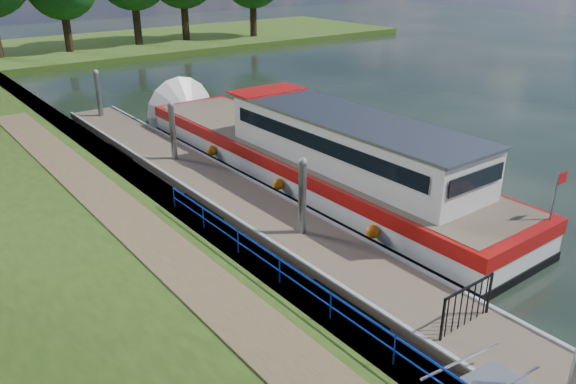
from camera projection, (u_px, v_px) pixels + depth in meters
bank_edge at (145, 189)px, 21.55m from camera, size 1.10×90.00×0.78m
far_bank at (127, 44)px, 56.79m from camera, size 60.00×18.00×0.60m
footpath at (187, 270)px, 15.23m from camera, size 1.60×40.00×0.05m
blue_fence at (361, 320)px, 12.29m from camera, size 0.04×18.04×0.72m
pontoon at (229, 194)px, 21.58m from camera, size 2.50×30.00×0.56m
mooring_piles at (228, 168)px, 21.16m from camera, size 0.30×27.30×3.55m
gate_panel at (468, 300)px, 13.30m from camera, size 1.85×0.05×1.15m
barge at (299, 153)px, 23.38m from camera, size 4.36×21.15×4.78m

